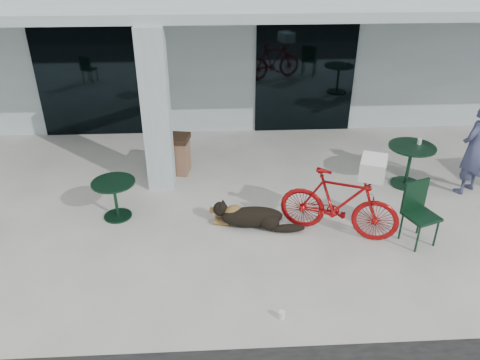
{
  "coord_description": "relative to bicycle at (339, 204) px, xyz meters",
  "views": [
    {
      "loc": [
        -0.39,
        -6.06,
        4.65
      ],
      "look_at": [
        -0.02,
        0.55,
        1.0
      ],
      "focal_mm": 35.0,
      "sensor_mm": 36.0,
      "label": 1
    }
  ],
  "objects": [
    {
      "name": "ground",
      "position": [
        -1.6,
        -0.4,
        -0.59
      ],
      "size": [
        80.0,
        80.0,
        0.0
      ],
      "primitive_type": "plane",
      "color": "beige",
      "rests_on": "ground"
    },
    {
      "name": "building",
      "position": [
        -1.6,
        8.1,
        1.66
      ],
      "size": [
        22.0,
        7.0,
        4.5
      ],
      "primitive_type": "cube",
      "color": "silver",
      "rests_on": "ground"
    },
    {
      "name": "storefront_glass_left",
      "position": [
        -4.8,
        4.58,
        0.76
      ],
      "size": [
        2.8,
        0.06,
        2.7
      ],
      "primitive_type": "cube",
      "color": "black",
      "rests_on": "ground"
    },
    {
      "name": "storefront_glass_right",
      "position": [
        0.2,
        4.58,
        0.76
      ],
      "size": [
        2.4,
        0.06,
        2.7
      ],
      "primitive_type": "cube",
      "color": "black",
      "rests_on": "ground"
    },
    {
      "name": "column",
      "position": [
        -3.1,
        1.9,
        0.97
      ],
      "size": [
        0.5,
        0.5,
        3.12
      ],
      "primitive_type": "cube",
      "color": "silver",
      "rests_on": "ground"
    },
    {
      "name": "overhang",
      "position": [
        -1.6,
        3.2,
        2.62
      ],
      "size": [
        22.0,
        2.8,
        0.18
      ],
      "primitive_type": "cube",
      "color": "silver",
      "rests_on": "column"
    },
    {
      "name": "bicycle",
      "position": [
        0.0,
        0.0,
        0.0
      ],
      "size": [
        2.03,
        1.26,
        1.18
      ],
      "primitive_type": "imported",
      "rotation": [
        0.0,
        0.0,
        1.18
      ],
      "color": "#A10D0E",
      "rests_on": "ground"
    },
    {
      "name": "laundry_basket",
      "position": [
        0.42,
        -0.17,
        0.74
      ],
      "size": [
        0.55,
        0.62,
        0.3
      ],
      "primitive_type": "cube",
      "rotation": [
        0.0,
        0.0,
        1.18
      ],
      "color": "white",
      "rests_on": "bicycle"
    },
    {
      "name": "dog",
      "position": [
        -1.41,
        0.3,
        -0.39
      ],
      "size": [
        1.3,
        0.7,
        0.41
      ],
      "primitive_type": null,
      "rotation": [
        0.0,
        0.0,
        -0.24
      ],
      "color": "black",
      "rests_on": "ground"
    },
    {
      "name": "cup_near_dog",
      "position": [
        -1.18,
        -1.9,
        -0.54
      ],
      "size": [
        0.1,
        0.1,
        0.11
      ],
      "primitive_type": "cylinder",
      "rotation": [
        0.0,
        0.0,
        -0.08
      ],
      "color": "white",
      "rests_on": "ground"
    },
    {
      "name": "cafe_table_near",
      "position": [
        -3.8,
        0.73,
        -0.23
      ],
      "size": [
        0.9,
        0.9,
        0.72
      ],
      "primitive_type": null,
      "rotation": [
        0.0,
        0.0,
        0.19
      ],
      "color": "#11321F",
      "rests_on": "ground"
    },
    {
      "name": "cafe_table_far",
      "position": [
        1.81,
        1.6,
        -0.17
      ],
      "size": [
        1.0,
        1.0,
        0.85
      ],
      "primitive_type": null,
      "rotation": [
        0.0,
        0.0,
        -0.11
      ],
      "color": "#11321F",
      "rests_on": "ground"
    },
    {
      "name": "cafe_chair_far_a",
      "position": [
        1.27,
        -0.33,
        -0.06
      ],
      "size": [
        0.63,
        0.66,
        1.06
      ],
      "primitive_type": null,
      "rotation": [
        0.0,
        0.0,
        0.36
      ],
      "color": "#11321F",
      "rests_on": "ground"
    },
    {
      "name": "person",
      "position": [
        2.87,
        1.29,
        0.33
      ],
      "size": [
        0.8,
        0.73,
        1.83
      ],
      "primitive_type": "imported",
      "rotation": [
        0.0,
        0.0,
        3.72
      ],
      "color": "#3C4165",
      "rests_on": "ground"
    },
    {
      "name": "cup_on_table",
      "position": [
        1.97,
        1.68,
        0.31
      ],
      "size": [
        0.09,
        0.09,
        0.11
      ],
      "primitive_type": "cylinder",
      "rotation": [
        0.0,
        0.0,
        -0.11
      ],
      "color": "white",
      "rests_on": "cafe_table_far"
    },
    {
      "name": "trash_receptacle",
      "position": [
        -2.8,
        2.4,
        -0.18
      ],
      "size": [
        0.57,
        0.57,
        0.83
      ],
      "primitive_type": null,
      "rotation": [
        0.0,
        0.0,
        -0.19
      ],
      "color": "brown",
      "rests_on": "ground"
    }
  ]
}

